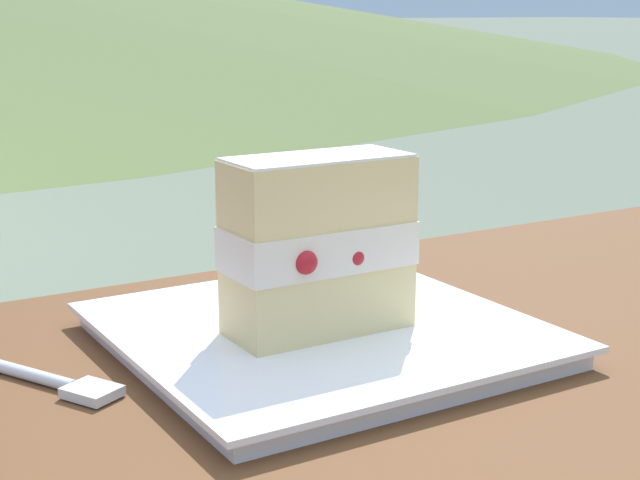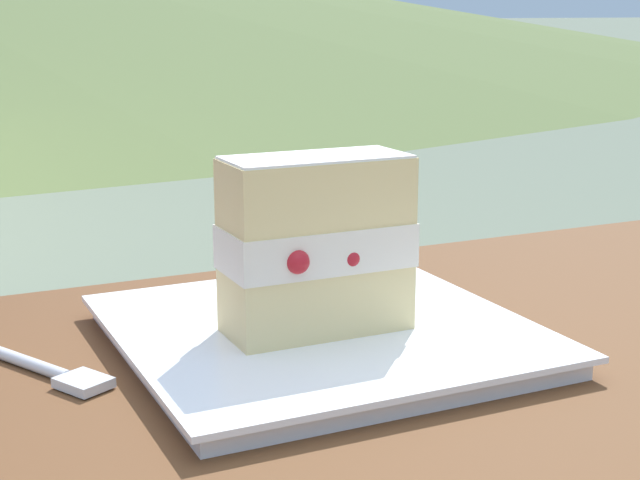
{
  "view_description": "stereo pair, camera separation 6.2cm",
  "coord_description": "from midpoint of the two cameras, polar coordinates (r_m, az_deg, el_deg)",
  "views": [
    {
      "loc": [
        0.21,
        0.24,
        0.92
      ],
      "look_at": [
        -0.1,
        -0.27,
        0.77
      ],
      "focal_mm": 53.73,
      "sensor_mm": 36.0,
      "label": 1
    },
    {
      "loc": [
        0.15,
        0.27,
        0.92
      ],
      "look_at": [
        -0.1,
        -0.27,
        0.77
      ],
      "focal_mm": 53.73,
      "sensor_mm": 36.0,
      "label": 2
    }
  ],
  "objects": [
    {
      "name": "cake_slice",
      "position": [
        0.61,
        -3.03,
        -0.31
      ],
      "size": [
        0.12,
        0.06,
        0.11
      ],
      "color": "#EAD18C",
      "rests_on": "dessert_plate"
    },
    {
      "name": "dessert_fork",
      "position": [
        0.62,
        -20.06,
        -7.48
      ],
      "size": [
        0.09,
        0.16,
        0.01
      ],
      "color": "silver",
      "rests_on": "patio_table"
    },
    {
      "name": "dessert_plate",
      "position": [
        0.64,
        -2.79,
        -5.7
      ],
      "size": [
        0.26,
        0.26,
        0.02
      ],
      "color": "white",
      "rests_on": "patio_table"
    }
  ]
}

